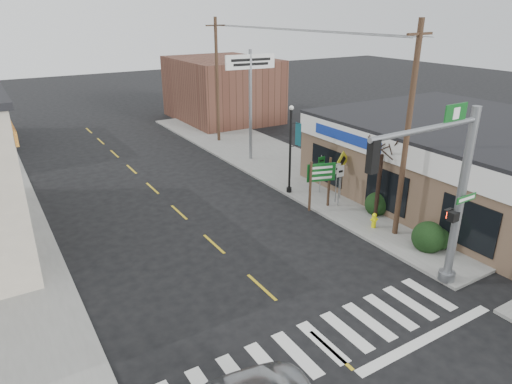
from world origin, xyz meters
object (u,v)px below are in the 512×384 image
fire_hydrant (374,220)px  lamp_post (291,143)px  dance_center_sign (250,79)px  traffic_signal_pole (449,184)px  utility_pole_near (407,132)px  guide_sign (321,177)px  bare_tree (383,143)px  utility_pole_far (217,80)px

fire_hydrant → lamp_post: size_ratio=0.15×
dance_center_sign → lamp_post: bearing=-95.6°
traffic_signal_pole → fire_hydrant: size_ratio=9.40×
lamp_post → dance_center_sign: (1.31, 6.51, 2.57)m
lamp_post → utility_pole_near: (1.14, -6.73, 1.93)m
guide_sign → lamp_post: size_ratio=0.54×
traffic_signal_pole → utility_pole_near: size_ratio=0.73×
bare_tree → dance_center_sign: bearing=91.8°
bare_tree → utility_pole_far: size_ratio=0.53×
lamp_post → bare_tree: size_ratio=1.01×
lamp_post → utility_pole_near: utility_pole_near is taller
traffic_signal_pole → guide_sign: size_ratio=2.59×
traffic_signal_pole → lamp_post: size_ratio=1.40×
utility_pole_near → fire_hydrant: bearing=106.8°
utility_pole_near → lamp_post: bearing=92.9°
traffic_signal_pole → utility_pole_near: (2.11, 3.77, 0.71)m
dance_center_sign → utility_pole_near: 13.26m
dance_center_sign → fire_hydrant: bearing=-87.0°
utility_pole_far → lamp_post: bearing=-102.4°
utility_pole_near → utility_pole_far: 18.61m
traffic_signal_pole → bare_tree: traffic_signal_pole is taller
dance_center_sign → traffic_signal_pole: bearing=-91.9°
dance_center_sign → bare_tree: 11.60m
fire_hydrant → bare_tree: 3.64m
guide_sign → utility_pole_near: size_ratio=0.28×
traffic_signal_pole → utility_pole_far: 22.54m
dance_center_sign → utility_pole_far: bearing=92.6°
bare_tree → utility_pole_far: bearing=90.2°
dance_center_sign → utility_pole_near: (-0.17, -13.24, -0.64)m
lamp_post → utility_pole_far: 12.12m
fire_hydrant → guide_sign: bearing=104.3°
fire_hydrant → traffic_signal_pole: bearing=-109.9°
utility_pole_near → utility_pole_far: bearing=81.9°
fire_hydrant → bare_tree: bare_tree is taller
guide_sign → fire_hydrant: size_ratio=3.62×
dance_center_sign → utility_pole_far: utility_pole_far is taller
lamp_post → utility_pole_far: utility_pole_far is taller
bare_tree → utility_pole_near: size_ratio=0.52×
fire_hydrant → utility_pole_far: bearing=87.2°
lamp_post → guide_sign: bearing=-85.0°
fire_hydrant → dance_center_sign: dance_center_sign is taller
bare_tree → utility_pole_near: (-0.52, -1.76, 0.96)m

